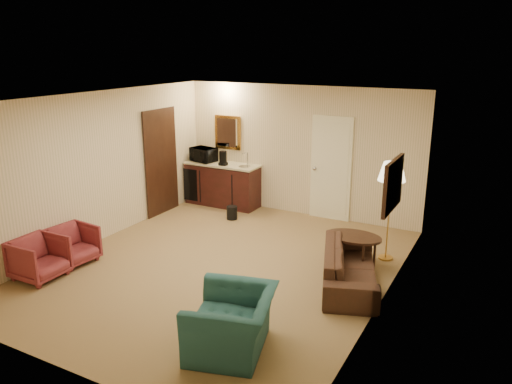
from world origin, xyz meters
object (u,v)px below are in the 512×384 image
(rose_chair_near, at_px, (73,243))
(teal_armchair, at_px, (232,313))
(waste_bin, at_px, (232,213))
(wetbar_cabinet, at_px, (223,184))
(rose_chair_far, at_px, (39,256))
(coffee_maker, at_px, (223,158))
(coffee_table, at_px, (353,250))
(sofa, at_px, (350,260))
(microwave, at_px, (203,153))
(floor_lamp, at_px, (389,211))

(rose_chair_near, bearing_deg, teal_armchair, -98.69)
(rose_chair_near, distance_m, waste_bin, 3.20)
(wetbar_cabinet, bearing_deg, rose_chair_far, -96.60)
(wetbar_cabinet, height_order, rose_chair_near, wetbar_cabinet)
(teal_armchair, distance_m, waste_bin, 4.48)
(wetbar_cabinet, xyz_separation_m, coffee_maker, (0.10, -0.12, 0.61))
(wetbar_cabinet, xyz_separation_m, coffee_table, (3.45, -1.72, -0.21))
(coffee_maker, bearing_deg, sofa, -14.21)
(microwave, bearing_deg, teal_armchair, -40.34)
(teal_armchair, distance_m, rose_chair_near, 3.55)
(rose_chair_near, bearing_deg, microwave, 4.78)
(rose_chair_near, distance_m, floor_lamp, 5.03)
(wetbar_cabinet, distance_m, floor_lamp, 4.05)
(rose_chair_far, distance_m, coffee_table, 4.73)
(teal_armchair, relative_size, rose_chair_near, 1.58)
(sofa, height_order, floor_lamp, floor_lamp)
(wetbar_cabinet, relative_size, sofa, 0.87)
(waste_bin, distance_m, coffee_maker, 1.24)
(wetbar_cabinet, bearing_deg, waste_bin, -47.60)
(sofa, distance_m, coffee_table, 0.65)
(teal_armchair, distance_m, floor_lamp, 3.49)
(rose_chair_near, distance_m, microwave, 3.76)
(teal_armchair, height_order, floor_lamp, floor_lamp)
(sofa, bearing_deg, coffee_maker, 38.49)
(rose_chair_near, relative_size, waste_bin, 2.49)
(coffee_table, bearing_deg, rose_chair_near, -153.45)
(wetbar_cabinet, relative_size, coffee_table, 1.87)
(wetbar_cabinet, bearing_deg, coffee_maker, -50.04)
(floor_lamp, bearing_deg, waste_bin, 171.30)
(coffee_maker, bearing_deg, microwave, -172.21)
(rose_chair_far, bearing_deg, teal_armchair, -94.74)
(rose_chair_far, xyz_separation_m, microwave, (0.04, 4.31, 0.76))
(waste_bin, bearing_deg, coffee_maker, 132.87)
(sofa, distance_m, coffee_maker, 4.20)
(coffee_maker, bearing_deg, coffee_table, -7.39)
(microwave, distance_m, coffee_maker, 0.57)
(rose_chair_far, xyz_separation_m, waste_bin, (1.16, 3.60, -0.21))
(coffee_table, xyz_separation_m, coffee_maker, (-3.35, 1.60, 0.82))
(rose_chair_far, height_order, coffee_maker, coffee_maker)
(wetbar_cabinet, height_order, microwave, microwave)
(rose_chair_near, relative_size, floor_lamp, 0.41)
(sofa, height_order, waste_bin, sofa)
(sofa, distance_m, rose_chair_near, 4.32)
(microwave, bearing_deg, wetbar_cabinet, 14.94)
(wetbar_cabinet, relative_size, rose_chair_near, 2.49)
(floor_lamp, bearing_deg, rose_chair_near, -150.26)
(coffee_maker, bearing_deg, rose_chair_near, -81.40)
(sofa, bearing_deg, waste_bin, 42.06)
(floor_lamp, xyz_separation_m, coffee_maker, (-3.75, 1.09, 0.26))
(microwave, bearing_deg, waste_bin, -19.33)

